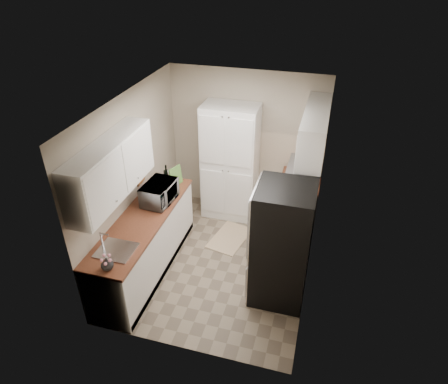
# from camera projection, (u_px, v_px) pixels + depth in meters

# --- Properties ---
(ground) EXTENTS (3.20, 3.20, 0.00)m
(ground) POSITION_uv_depth(u_px,v_px,m) (220.00, 261.00, 6.09)
(ground) COLOR #7A6B56
(ground) RESTS_ON ground
(room_shell) EXTENTS (2.64, 3.24, 2.52)m
(room_shell) POSITION_uv_depth(u_px,v_px,m) (218.00, 168.00, 5.23)
(room_shell) COLOR #B4A891
(room_shell) RESTS_ON ground
(pantry_cabinet) EXTENTS (0.90, 0.55, 2.00)m
(pantry_cabinet) POSITION_uv_depth(u_px,v_px,m) (230.00, 163.00, 6.68)
(pantry_cabinet) COLOR white
(pantry_cabinet) RESTS_ON ground
(base_cabinet_left) EXTENTS (0.60, 2.30, 0.88)m
(base_cabinet_left) POSITION_uv_depth(u_px,v_px,m) (146.00, 245.00, 5.74)
(base_cabinet_left) COLOR white
(base_cabinet_left) RESTS_ON ground
(countertop_left) EXTENTS (0.63, 2.33, 0.04)m
(countertop_left) POSITION_uv_depth(u_px,v_px,m) (142.00, 219.00, 5.49)
(countertop_left) COLOR brown
(countertop_left) RESTS_ON base_cabinet_left
(base_cabinet_right) EXTENTS (0.60, 0.80, 0.88)m
(base_cabinet_right) POSITION_uv_depth(u_px,v_px,m) (297.00, 205.00, 6.61)
(base_cabinet_right) COLOR white
(base_cabinet_right) RESTS_ON ground
(countertop_right) EXTENTS (0.63, 0.83, 0.04)m
(countertop_right) POSITION_uv_depth(u_px,v_px,m) (300.00, 181.00, 6.36)
(countertop_right) COLOR brown
(countertop_right) RESTS_ON base_cabinet_right
(electric_range) EXTENTS (0.71, 0.78, 1.13)m
(electric_range) POSITION_uv_depth(u_px,v_px,m) (290.00, 232.00, 5.94)
(electric_range) COLOR #B7B7BC
(electric_range) RESTS_ON ground
(refrigerator) EXTENTS (0.70, 0.72, 1.70)m
(refrigerator) POSITION_uv_depth(u_px,v_px,m) (281.00, 245.00, 5.09)
(refrigerator) COLOR #B7B7BC
(refrigerator) RESTS_ON ground
(microwave) EXTENTS (0.41, 0.58, 0.31)m
(microwave) POSITION_uv_depth(u_px,v_px,m) (159.00, 193.00, 5.74)
(microwave) COLOR #B5B5B9
(microwave) RESTS_ON countertop_left
(wine_bottle) EXTENTS (0.08, 0.08, 0.32)m
(wine_bottle) POSITION_uv_depth(u_px,v_px,m) (167.00, 176.00, 6.14)
(wine_bottle) COLOR black
(wine_bottle) RESTS_ON countertop_left
(flower_vase) EXTENTS (0.18, 0.18, 0.15)m
(flower_vase) POSITION_uv_depth(u_px,v_px,m) (107.00, 264.00, 4.58)
(flower_vase) COLOR silver
(flower_vase) RESTS_ON countertop_left
(cutting_board) EXTENTS (0.10, 0.23, 0.30)m
(cutting_board) POSITION_uv_depth(u_px,v_px,m) (176.00, 176.00, 6.16)
(cutting_board) COLOR #538C38
(cutting_board) RESTS_ON countertop_left
(toaster_oven) EXTENTS (0.47, 0.52, 0.25)m
(toaster_oven) POSITION_uv_depth(u_px,v_px,m) (306.00, 172.00, 6.31)
(toaster_oven) COLOR silver
(toaster_oven) RESTS_ON countertop_right
(fruit_basket) EXTENTS (0.35, 0.35, 0.11)m
(fruit_basket) POSITION_uv_depth(u_px,v_px,m) (308.00, 163.00, 6.20)
(fruit_basket) COLOR orange
(fruit_basket) RESTS_ON toaster_oven
(kitchen_mat) EXTENTS (0.65, 0.88, 0.01)m
(kitchen_mat) POSITION_uv_depth(u_px,v_px,m) (230.00, 238.00, 6.57)
(kitchen_mat) COLOR tan
(kitchen_mat) RESTS_ON ground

